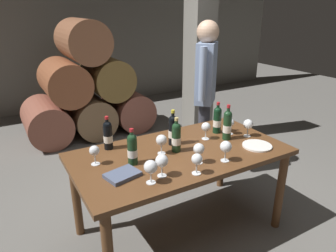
{
  "coord_description": "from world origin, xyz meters",
  "views": [
    {
      "loc": [
        -1.2,
        -1.87,
        1.84
      ],
      "look_at": [
        0.0,
        0.2,
        0.91
      ],
      "focal_mm": 33.07,
      "sensor_mm": 36.0,
      "label": 1
    }
  ],
  "objects_px": {
    "wine_glass_8": "(162,161)",
    "sommelier_presenting": "(206,85)",
    "wine_bottle_3": "(217,120)",
    "wine_glass_0": "(94,151)",
    "serving_plate": "(257,146)",
    "wine_bottle_4": "(108,135)",
    "wine_glass_1": "(161,141)",
    "wine_glass_4": "(151,167)",
    "wine_bottle_2": "(227,125)",
    "wine_bottle_0": "(176,137)",
    "dining_table": "(180,162)",
    "wine_glass_5": "(230,123)",
    "tasting_notebook": "(122,175)",
    "wine_bottle_1": "(173,130)",
    "wine_bottle_5": "(133,149)",
    "wine_glass_3": "(248,124)",
    "wine_glass_9": "(206,127)",
    "wine_glass_2": "(199,149)",
    "wine_glass_6": "(197,160)",
    "wine_glass_7": "(226,147)"
  },
  "relations": [
    {
      "from": "wine_glass_8",
      "to": "sommelier_presenting",
      "type": "xyz_separation_m",
      "value": [
        1.1,
        1.01,
        0.17
      ]
    },
    {
      "from": "wine_bottle_3",
      "to": "wine_glass_0",
      "type": "distance_m",
      "value": 1.15
    },
    {
      "from": "serving_plate",
      "to": "sommelier_presenting",
      "type": "relative_size",
      "value": 0.14
    },
    {
      "from": "wine_bottle_4",
      "to": "sommelier_presenting",
      "type": "height_order",
      "value": "sommelier_presenting"
    },
    {
      "from": "wine_glass_1",
      "to": "sommelier_presenting",
      "type": "distance_m",
      "value": 1.19
    },
    {
      "from": "wine_glass_0",
      "to": "wine_glass_8",
      "type": "xyz_separation_m",
      "value": [
        0.34,
        -0.39,
        0.01
      ]
    },
    {
      "from": "serving_plate",
      "to": "wine_glass_4",
      "type": "bearing_deg",
      "value": -176.38
    },
    {
      "from": "wine_bottle_2",
      "to": "wine_bottle_0",
      "type": "bearing_deg",
      "value": 178.47
    },
    {
      "from": "wine_bottle_4",
      "to": "wine_glass_1",
      "type": "relative_size",
      "value": 1.73
    },
    {
      "from": "dining_table",
      "to": "sommelier_presenting",
      "type": "height_order",
      "value": "sommelier_presenting"
    },
    {
      "from": "wine_glass_1",
      "to": "dining_table",
      "type": "bearing_deg",
      "value": -15.11
    },
    {
      "from": "wine_glass_4",
      "to": "wine_glass_8",
      "type": "height_order",
      "value": "wine_glass_4"
    },
    {
      "from": "wine_glass_0",
      "to": "wine_glass_8",
      "type": "distance_m",
      "value": 0.52
    },
    {
      "from": "wine_bottle_0",
      "to": "wine_bottle_3",
      "type": "xyz_separation_m",
      "value": [
        0.53,
        0.15,
        0.0
      ]
    },
    {
      "from": "wine_glass_5",
      "to": "tasting_notebook",
      "type": "distance_m",
      "value": 1.15
    },
    {
      "from": "wine_bottle_2",
      "to": "wine_glass_5",
      "type": "relative_size",
      "value": 2.1
    },
    {
      "from": "wine_bottle_1",
      "to": "wine_bottle_3",
      "type": "relative_size",
      "value": 1.04
    },
    {
      "from": "wine_bottle_2",
      "to": "wine_glass_4",
      "type": "distance_m",
      "value": 0.95
    },
    {
      "from": "wine_bottle_1",
      "to": "wine_glass_4",
      "type": "relative_size",
      "value": 1.84
    },
    {
      "from": "wine_bottle_4",
      "to": "wine_bottle_5",
      "type": "relative_size",
      "value": 1.0
    },
    {
      "from": "wine_bottle_3",
      "to": "sommelier_presenting",
      "type": "height_order",
      "value": "sommelier_presenting"
    },
    {
      "from": "wine_glass_3",
      "to": "wine_bottle_5",
      "type": "bearing_deg",
      "value": 178.44
    },
    {
      "from": "wine_bottle_2",
      "to": "wine_bottle_3",
      "type": "xyz_separation_m",
      "value": [
        0.02,
        0.16,
        -0.01
      ]
    },
    {
      "from": "dining_table",
      "to": "wine_glass_5",
      "type": "bearing_deg",
      "value": 8.31
    },
    {
      "from": "wine_bottle_3",
      "to": "wine_glass_9",
      "type": "xyz_separation_m",
      "value": [
        -0.18,
        -0.07,
        -0.02
      ]
    },
    {
      "from": "wine_glass_2",
      "to": "wine_glass_4",
      "type": "distance_m",
      "value": 0.43
    },
    {
      "from": "dining_table",
      "to": "wine_glass_5",
      "type": "relative_size",
      "value": 11.51
    },
    {
      "from": "wine_bottle_5",
      "to": "wine_glass_0",
      "type": "distance_m",
      "value": 0.28
    },
    {
      "from": "wine_bottle_0",
      "to": "wine_glass_1",
      "type": "height_order",
      "value": "wine_bottle_0"
    },
    {
      "from": "wine_bottle_4",
      "to": "wine_glass_4",
      "type": "xyz_separation_m",
      "value": [
        0.06,
        -0.64,
        -0.01
      ]
    },
    {
      "from": "wine_glass_0",
      "to": "serving_plate",
      "type": "distance_m",
      "value": 1.3
    },
    {
      "from": "wine_bottle_0",
      "to": "wine_bottle_4",
      "type": "height_order",
      "value": "wine_bottle_0"
    },
    {
      "from": "wine_glass_3",
      "to": "wine_glass_8",
      "type": "xyz_separation_m",
      "value": [
        -0.99,
        -0.23,
        0.0
      ]
    },
    {
      "from": "wine_bottle_3",
      "to": "wine_bottle_4",
      "type": "height_order",
      "value": "wine_bottle_3"
    },
    {
      "from": "wine_bottle_0",
      "to": "wine_bottle_1",
      "type": "bearing_deg",
      "value": 70.69
    },
    {
      "from": "wine_bottle_2",
      "to": "wine_glass_2",
      "type": "relative_size",
      "value": 1.99
    },
    {
      "from": "wine_bottle_5",
      "to": "wine_glass_6",
      "type": "height_order",
      "value": "wine_bottle_5"
    },
    {
      "from": "wine_glass_5",
      "to": "wine_glass_0",
      "type": "bearing_deg",
      "value": 177.91
    },
    {
      "from": "wine_bottle_5",
      "to": "wine_glass_1",
      "type": "height_order",
      "value": "wine_bottle_5"
    },
    {
      "from": "wine_glass_6",
      "to": "wine_bottle_2",
      "type": "bearing_deg",
      "value": 32.43
    },
    {
      "from": "wine_bottle_3",
      "to": "wine_bottle_0",
      "type": "bearing_deg",
      "value": -164.14
    },
    {
      "from": "wine_bottle_0",
      "to": "serving_plate",
      "type": "relative_size",
      "value": 1.18
    },
    {
      "from": "wine_glass_8",
      "to": "wine_glass_6",
      "type": "bearing_deg",
      "value": -22.12
    },
    {
      "from": "wine_bottle_0",
      "to": "wine_bottle_1",
      "type": "relative_size",
      "value": 0.94
    },
    {
      "from": "wine_bottle_0",
      "to": "wine_bottle_5",
      "type": "distance_m",
      "value": 0.39
    },
    {
      "from": "wine_bottle_5",
      "to": "wine_glass_6",
      "type": "relative_size",
      "value": 1.83
    },
    {
      "from": "wine_bottle_0",
      "to": "wine_glass_9",
      "type": "xyz_separation_m",
      "value": [
        0.35,
        0.08,
        -0.01
      ]
    },
    {
      "from": "wine_glass_5",
      "to": "wine_glass_3",
      "type": "bearing_deg",
      "value": -48.83
    },
    {
      "from": "wine_glass_7",
      "to": "wine_glass_2",
      "type": "bearing_deg",
      "value": 158.87
    },
    {
      "from": "wine_bottle_4",
      "to": "sommelier_presenting",
      "type": "distance_m",
      "value": 1.34
    }
  ]
}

